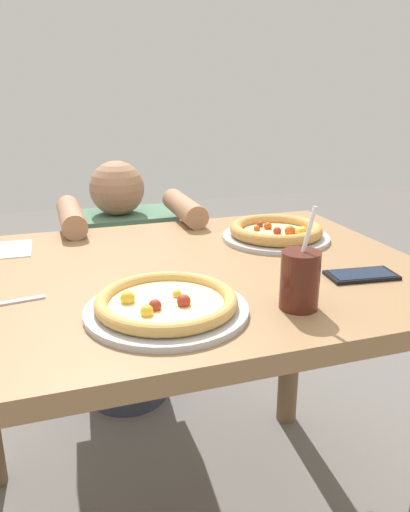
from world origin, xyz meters
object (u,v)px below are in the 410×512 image
pizza_far (276,232)px  drink_cup_colored (300,280)px  diner_seated (123,298)px  cell_phone (361,275)px  pizza_near (166,304)px

pizza_far → drink_cup_colored: 0.45m
diner_seated → cell_phone: bearing=-64.6°
pizza_near → pizza_far: size_ratio=1.04×
drink_cup_colored → cell_phone: 0.24m
diner_seated → pizza_near: bearing=-93.5°
pizza_near → diner_seated: diner_seated is taller
pizza_near → cell_phone: bearing=5.9°
pizza_near → cell_phone: pizza_near is taller
drink_cup_colored → pizza_far: bearing=69.4°
pizza_near → drink_cup_colored: size_ratio=1.55×
diner_seated → drink_cup_colored: bearing=-78.6°
cell_phone → pizza_near: bearing=-174.1°
pizza_far → drink_cup_colored: drink_cup_colored is taller
cell_phone → drink_cup_colored: bearing=-154.4°
pizza_near → cell_phone: 0.45m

